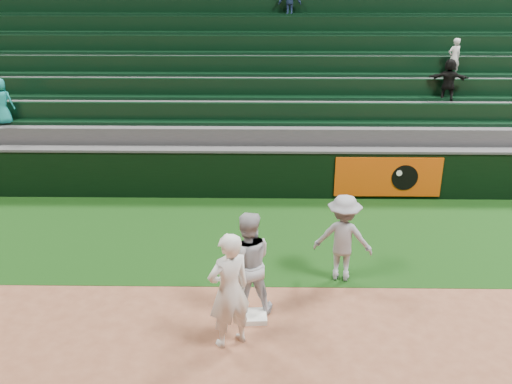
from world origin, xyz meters
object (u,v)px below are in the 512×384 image
(first_baseman, at_px, (229,290))
(base_coach, at_px, (343,238))
(first_base, at_px, (254,317))
(baserunner, at_px, (247,263))

(first_baseman, bearing_deg, base_coach, -166.10)
(first_base, height_order, base_coach, base_coach)
(first_base, distance_m, first_baseman, 1.17)
(first_baseman, xyz_separation_m, baserunner, (0.24, 0.90, -0.04))
(baserunner, bearing_deg, first_base, 106.97)
(baserunner, xyz_separation_m, base_coach, (1.72, 1.07, -0.07))
(first_base, relative_size, baserunner, 0.22)
(base_coach, bearing_deg, first_baseman, 57.06)
(base_coach, bearing_deg, baserunner, 43.86)
(first_baseman, bearing_deg, baserunner, -136.20)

